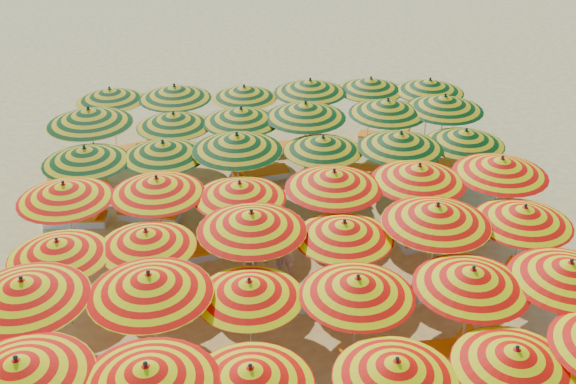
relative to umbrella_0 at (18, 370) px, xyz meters
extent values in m
plane|color=#E7C966|center=(5.05, 6.22, -2.32)|extent=(120.00, 120.00, 0.00)
cone|color=#EF6B00|center=(0.00, 0.00, 0.00)|extent=(3.17, 3.17, 0.47)
sphere|color=black|center=(0.00, 0.00, 0.27)|extent=(0.08, 0.08, 0.08)
cone|color=#EF6B00|center=(2.10, -0.28, -0.04)|extent=(3.09, 3.09, 0.47)
sphere|color=black|center=(2.10, -0.28, 0.23)|extent=(0.08, 0.08, 0.08)
cone|color=#EF6B00|center=(3.79, -0.22, -0.26)|extent=(2.72, 2.72, 0.42)
sphere|color=black|center=(3.79, -0.22, -0.02)|extent=(0.07, 0.07, 0.07)
cone|color=#EF6B00|center=(6.26, -0.26, -0.27)|extent=(2.37, 2.37, 0.42)
sphere|color=black|center=(6.26, -0.26, -0.03)|extent=(0.07, 0.07, 0.07)
cone|color=#EF6B00|center=(8.37, -0.17, -0.27)|extent=(2.63, 2.63, 0.42)
sphere|color=black|center=(8.37, -0.17, -0.03)|extent=(0.07, 0.07, 0.07)
cylinder|color=silver|center=(-0.41, 2.20, -1.07)|extent=(0.05, 0.05, 2.48)
cone|color=#EF6B00|center=(-0.41, 2.20, 0.00)|extent=(2.97, 2.97, 0.47)
sphere|color=black|center=(-0.41, 2.20, 0.28)|extent=(0.08, 0.08, 0.08)
cylinder|color=silver|center=(1.96, 2.19, -1.08)|extent=(0.05, 0.05, 2.47)
cone|color=#EF6B00|center=(1.96, 2.19, -0.01)|extent=(2.64, 2.64, 0.47)
sphere|color=black|center=(1.96, 2.19, 0.26)|extent=(0.08, 0.08, 0.08)
cylinder|color=silver|center=(3.88, 2.21, -1.23)|extent=(0.04, 0.04, 2.18)
cone|color=#EF6B00|center=(3.88, 2.21, -0.28)|extent=(2.42, 2.42, 0.41)
sphere|color=black|center=(3.88, 2.21, -0.05)|extent=(0.07, 0.07, 0.07)
cylinder|color=silver|center=(5.98, 1.95, -1.17)|extent=(0.04, 0.04, 2.29)
cone|color=#EF6B00|center=(5.98, 1.95, -0.17)|extent=(2.31, 2.31, 0.44)
sphere|color=black|center=(5.98, 1.95, 0.08)|extent=(0.08, 0.08, 0.08)
cylinder|color=silver|center=(8.27, 1.97, -1.15)|extent=(0.04, 0.04, 2.34)
cone|color=#EF6B00|center=(8.27, 1.97, -0.13)|extent=(2.95, 2.95, 0.45)
sphere|color=black|center=(8.27, 1.97, 0.12)|extent=(0.08, 0.08, 0.08)
cylinder|color=silver|center=(10.24, 1.96, -1.13)|extent=(0.05, 0.05, 2.38)
cone|color=#EF6B00|center=(10.24, 1.96, -0.09)|extent=(3.00, 3.00, 0.45)
sphere|color=black|center=(10.24, 1.96, 0.17)|extent=(0.08, 0.08, 0.08)
cylinder|color=silver|center=(-0.12, 3.94, -1.21)|extent=(0.04, 0.04, 2.20)
cone|color=#EF6B00|center=(-0.12, 3.94, -0.26)|extent=(2.77, 2.77, 0.42)
sphere|color=black|center=(-0.12, 3.94, -0.02)|extent=(0.07, 0.07, 0.07)
cylinder|color=silver|center=(1.72, 4.20, -1.23)|extent=(0.04, 0.04, 2.18)
cone|color=#EF6B00|center=(1.72, 4.20, -0.28)|extent=(2.56, 2.56, 0.41)
sphere|color=black|center=(1.72, 4.20, -0.04)|extent=(0.07, 0.07, 0.07)
cylinder|color=silver|center=(4.02, 4.29, -1.09)|extent=(0.05, 0.05, 2.46)
cone|color=#EF6B00|center=(4.02, 4.29, -0.02)|extent=(3.15, 3.15, 0.47)
sphere|color=black|center=(4.02, 4.29, 0.25)|extent=(0.08, 0.08, 0.08)
cylinder|color=silver|center=(6.06, 4.08, -1.20)|extent=(0.04, 0.04, 2.23)
cone|color=#EF6B00|center=(6.06, 4.08, -0.24)|extent=(2.91, 2.91, 0.42)
sphere|color=black|center=(6.06, 4.08, 0.01)|extent=(0.07, 0.07, 0.07)
cylinder|color=silver|center=(8.16, 4.20, -1.08)|extent=(0.05, 0.05, 2.47)
cone|color=#EF6B00|center=(8.16, 4.20, -0.01)|extent=(2.74, 2.74, 0.47)
sphere|color=black|center=(8.16, 4.20, 0.26)|extent=(0.08, 0.08, 0.08)
cylinder|color=silver|center=(10.23, 4.29, -1.18)|extent=(0.04, 0.04, 2.27)
cone|color=#EF6B00|center=(10.23, 4.29, -0.20)|extent=(2.92, 2.92, 0.43)
sphere|color=black|center=(10.23, 4.29, 0.05)|extent=(0.08, 0.08, 0.08)
cylinder|color=silver|center=(-0.38, 6.24, -1.16)|extent=(0.04, 0.04, 2.32)
cone|color=#EF6B00|center=(-0.38, 6.24, -0.15)|extent=(2.51, 2.51, 0.44)
sphere|color=black|center=(-0.38, 6.24, 0.10)|extent=(0.08, 0.08, 0.08)
cylinder|color=silver|center=(1.81, 6.33, -1.15)|extent=(0.04, 0.04, 2.33)
cone|color=#EF6B00|center=(1.81, 6.33, -0.14)|extent=(3.02, 3.02, 0.44)
sphere|color=black|center=(1.81, 6.33, 0.11)|extent=(0.08, 0.08, 0.08)
cylinder|color=silver|center=(3.81, 6.02, -1.18)|extent=(0.04, 0.04, 2.26)
cone|color=#EF6B00|center=(3.81, 6.02, -0.20)|extent=(2.50, 2.50, 0.43)
sphere|color=black|center=(3.81, 6.02, 0.04)|extent=(0.08, 0.08, 0.08)
cylinder|color=silver|center=(6.12, 6.09, -1.11)|extent=(0.05, 0.05, 2.42)
cone|color=#EF6B00|center=(6.12, 6.09, -0.06)|extent=(3.19, 3.19, 0.46)
sphere|color=black|center=(6.12, 6.09, 0.21)|extent=(0.08, 0.08, 0.08)
cylinder|color=silver|center=(8.28, 6.25, -1.12)|extent=(0.05, 0.05, 2.39)
cone|color=#EF6B00|center=(8.28, 6.25, -0.08)|extent=(2.88, 2.88, 0.46)
sphere|color=black|center=(8.28, 6.25, 0.18)|extent=(0.08, 0.08, 0.08)
cylinder|color=silver|center=(10.43, 6.41, -1.11)|extent=(0.05, 0.05, 2.41)
cone|color=#EF6B00|center=(10.43, 6.41, -0.07)|extent=(3.14, 3.14, 0.46)
sphere|color=black|center=(10.43, 6.41, 0.20)|extent=(0.08, 0.08, 0.08)
cylinder|color=silver|center=(-0.18, 8.19, -1.16)|extent=(0.04, 0.04, 2.31)
cone|color=#675D04|center=(-0.18, 8.19, -0.16)|extent=(2.38, 2.38, 0.44)
sphere|color=black|center=(-0.18, 8.19, 0.10)|extent=(0.08, 0.08, 0.08)
cylinder|color=silver|center=(1.84, 8.41, -1.17)|extent=(0.04, 0.04, 2.28)
cone|color=#675D04|center=(1.84, 8.41, -0.19)|extent=(2.73, 2.73, 0.43)
sphere|color=black|center=(1.84, 8.41, 0.06)|extent=(0.08, 0.08, 0.08)
cylinder|color=silver|center=(3.82, 8.30, -1.08)|extent=(0.05, 0.05, 2.46)
cone|color=#675D04|center=(3.82, 8.30, -0.02)|extent=(2.51, 2.51, 0.47)
sphere|color=black|center=(3.82, 8.30, 0.25)|extent=(0.08, 0.08, 0.08)
cylinder|color=silver|center=(6.17, 8.51, -1.22)|extent=(0.04, 0.04, 2.20)
cone|color=#675D04|center=(6.17, 8.51, -0.27)|extent=(2.47, 2.47, 0.42)
sphere|color=black|center=(6.17, 8.51, -0.03)|extent=(0.07, 0.07, 0.07)
cylinder|color=silver|center=(8.27, 8.24, -1.14)|extent=(0.04, 0.04, 2.35)
cone|color=#675D04|center=(8.27, 8.24, -0.12)|extent=(2.53, 2.53, 0.45)
sphere|color=black|center=(8.27, 8.24, 0.13)|extent=(0.08, 0.08, 0.08)
cylinder|color=silver|center=(10.19, 8.53, -1.20)|extent=(0.04, 0.04, 2.22)
cone|color=#675D04|center=(10.19, 8.53, -0.24)|extent=(2.27, 2.27, 0.42)
sphere|color=black|center=(10.19, 8.53, 0.00)|extent=(0.07, 0.07, 0.07)
cylinder|color=silver|center=(-0.37, 10.35, -1.07)|extent=(0.05, 0.05, 2.50)
cone|color=#675D04|center=(-0.37, 10.35, 0.02)|extent=(3.07, 3.07, 0.48)
sphere|color=black|center=(-0.37, 10.35, 0.29)|extent=(0.08, 0.08, 0.08)
cylinder|color=silver|center=(2.01, 10.48, -1.21)|extent=(0.04, 0.04, 2.21)
cone|color=#675D04|center=(2.01, 10.48, -0.25)|extent=(2.85, 2.85, 0.42)
sphere|color=black|center=(2.01, 10.48, -0.01)|extent=(0.07, 0.07, 0.07)
cylinder|color=silver|center=(4.00, 10.46, -1.17)|extent=(0.04, 0.04, 2.30)
cone|color=#675D04|center=(4.00, 10.46, -0.17)|extent=(2.38, 2.38, 0.44)
sphere|color=black|center=(4.00, 10.46, 0.08)|extent=(0.08, 0.08, 0.08)
cylinder|color=silver|center=(5.90, 10.40, -1.11)|extent=(0.05, 0.05, 2.42)
cone|color=#675D04|center=(5.90, 10.40, -0.06)|extent=(2.84, 2.84, 0.46)
sphere|color=black|center=(5.90, 10.40, 0.21)|extent=(0.08, 0.08, 0.08)
cylinder|color=silver|center=(8.40, 10.56, -1.14)|extent=(0.04, 0.04, 2.35)
cone|color=#675D04|center=(8.40, 10.56, -0.12)|extent=(2.69, 2.69, 0.45)
sphere|color=black|center=(8.40, 10.56, 0.14)|extent=(0.08, 0.08, 0.08)
cylinder|color=silver|center=(10.17, 10.63, -1.12)|extent=(0.05, 0.05, 2.39)
cone|color=#675D04|center=(10.17, 10.63, -0.08)|extent=(2.94, 2.94, 0.46)
sphere|color=black|center=(10.17, 10.63, 0.18)|extent=(0.08, 0.08, 0.08)
cylinder|color=silver|center=(-0.10, 12.73, -1.23)|extent=(0.04, 0.04, 2.18)
cone|color=#675D04|center=(-0.10, 12.73, -0.28)|extent=(2.18, 2.18, 0.41)
sphere|color=black|center=(-0.10, 12.73, -0.05)|extent=(0.07, 0.07, 0.07)
cylinder|color=silver|center=(1.96, 12.44, -1.16)|extent=(0.04, 0.04, 2.31)
cone|color=#675D04|center=(1.96, 12.44, -0.16)|extent=(2.71, 2.71, 0.44)
sphere|color=black|center=(1.96, 12.44, 0.09)|extent=(0.08, 0.08, 0.08)
cylinder|color=silver|center=(4.17, 12.65, -1.25)|extent=(0.04, 0.04, 2.14)
cone|color=#675D04|center=(4.17, 12.65, -0.32)|extent=(2.41, 2.41, 0.41)
sphere|color=black|center=(4.17, 12.65, -0.09)|extent=(0.07, 0.07, 0.07)
cylinder|color=silver|center=(6.28, 12.49, -1.15)|extent=(0.04, 0.04, 2.34)
cone|color=#675D04|center=(6.28, 12.49, -0.13)|extent=(3.00, 3.00, 0.45)
sphere|color=black|center=(6.28, 12.49, 0.12)|extent=(0.08, 0.08, 0.08)
cylinder|color=silver|center=(8.31, 12.72, -1.20)|extent=(0.04, 0.04, 2.23)
cone|color=#675D04|center=(8.31, 12.72, -0.23)|extent=(2.86, 2.86, 0.43)
sphere|color=black|center=(8.31, 12.72, 0.01)|extent=(0.07, 0.07, 0.07)
cylinder|color=silver|center=(10.18, 12.36, -1.18)|extent=(0.04, 0.04, 2.26)
cone|color=#675D04|center=(10.18, 12.36, -0.21)|extent=(2.62, 2.62, 0.43)
sphere|color=black|center=(10.18, 12.36, 0.04)|extent=(0.08, 0.08, 0.08)
cube|color=white|center=(-0.96, 2.05, -2.22)|extent=(1.77, 0.83, 0.20)
cube|color=orange|center=(-0.96, 2.05, -2.09)|extent=(1.77, 0.83, 0.06)
cube|color=white|center=(6.53, 1.96, -2.22)|extent=(1.80, 1.15, 0.20)
cube|color=orange|center=(6.53, 1.96, -2.09)|extent=(1.80, 1.15, 0.06)
cube|color=orange|center=(5.87, 1.71, -1.87)|extent=(0.55, 0.67, 0.48)
cube|color=white|center=(7.72, 2.11, -2.22)|extent=(1.73, 0.66, 0.20)
cube|color=orange|center=(7.72, 2.11, -2.09)|extent=(1.73, 0.66, 0.06)
cube|color=orange|center=(8.42, 2.14, -1.87)|extent=(0.39, 0.60, 0.48)
cube|color=white|center=(5.51, 4.08, -2.22)|extent=(1.73, 0.69, 0.20)
cube|color=orange|center=(5.51, 4.08, -2.09)|extent=(1.73, 0.69, 0.06)
cube|color=orange|center=(6.20, 4.03, -1.87)|extent=(0.40, 0.60, 0.48)
cube|color=white|center=(8.71, 4.16, -2.22)|extent=(1.74, 0.71, 0.20)
cube|color=orange|center=(8.71, 4.16, -2.09)|extent=(1.74, 0.71, 0.06)
cube|color=orange|center=(8.01, 4.21, -1.87)|extent=(0.41, 0.61, 0.48)
cube|color=white|center=(9.68, 4.16, -2.22)|extent=(1.79, 1.22, 0.20)
cube|color=orange|center=(9.68, 4.16, -2.09)|extent=(1.79, 1.22, 0.06)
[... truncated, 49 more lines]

